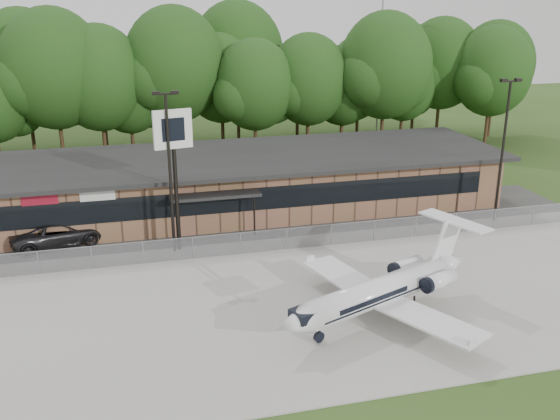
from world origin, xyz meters
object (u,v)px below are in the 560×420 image
object	(u,v)px
terminal	(231,182)
suv	(59,233)
pole_sign	(174,145)
business_jet	(384,291)

from	to	relation	value
terminal	suv	distance (m)	13.00
pole_sign	suv	bearing A→B (deg)	148.63
terminal	suv	size ratio (longest dim) A/B	6.75
business_jet	pole_sign	bearing A→B (deg)	106.22
business_jet	pole_sign	distance (m)	15.70
business_jet	suv	size ratio (longest dim) A/B	2.06
terminal	suv	bearing A→B (deg)	-160.51
terminal	pole_sign	distance (m)	9.77
terminal	business_jet	distance (m)	19.26
terminal	pole_sign	xyz separation A→B (m)	(-4.67, -7.14, 4.76)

